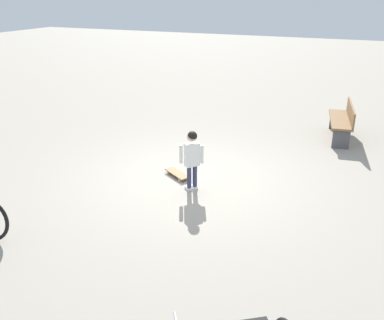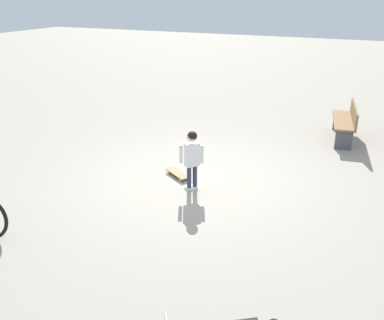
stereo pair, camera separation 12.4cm
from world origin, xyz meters
TOP-DOWN VIEW (x-y plane):
  - ground_plane at (0.00, 0.00)m, footprint 50.00×50.00m
  - child_person at (-0.13, 0.37)m, footprint 0.38×0.28m
  - skateboard at (0.33, -0.02)m, footprint 0.59×0.47m
  - street_bench at (-2.23, -3.46)m, footprint 0.67×1.65m

SIDE VIEW (x-z plane):
  - ground_plane at x=0.00m, z-range 0.00..0.00m
  - skateboard at x=0.33m, z-range 0.02..0.10m
  - street_bench at x=-2.23m, z-range 0.02..0.82m
  - child_person at x=-0.13m, z-range 0.13..1.19m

